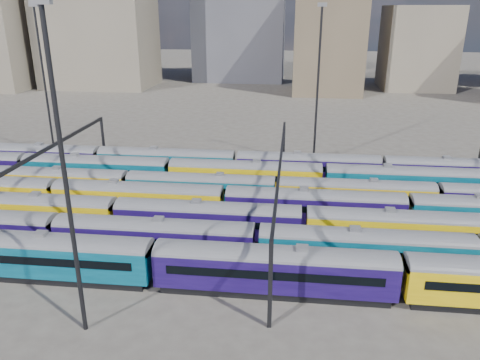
# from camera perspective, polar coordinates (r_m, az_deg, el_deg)

# --- Properties ---
(ground) EXTENTS (500.00, 500.00, 0.00)m
(ground) POSITION_cam_1_polar(r_m,az_deg,el_deg) (58.87, -5.11, -4.76)
(ground) COLOR #45403B
(ground) RESTS_ON ground
(rake_0) EXTENTS (134.08, 3.27, 5.52)m
(rake_0) POSITION_cam_1_polar(r_m,az_deg,el_deg) (44.90, -10.48, -9.33)
(rake_0) COLOR black
(rake_0) RESTS_ON ground
(rake_1) EXTENTS (148.92, 3.11, 5.24)m
(rake_1) POSITION_cam_1_polar(r_m,az_deg,el_deg) (49.57, -10.42, -6.53)
(rake_1) COLOR black
(rake_1) RESTS_ON ground
(rake_2) EXTENTS (149.65, 3.13, 5.27)m
(rake_2) POSITION_cam_1_polar(r_m,az_deg,el_deg) (60.38, -24.44, -3.08)
(rake_2) COLOR black
(rake_2) RESTS_ON ground
(rake_3) EXTENTS (151.56, 3.16, 5.34)m
(rake_3) POSITION_cam_1_polar(r_m,az_deg,el_deg) (56.71, 9.03, -2.85)
(rake_3) COLOR black
(rake_3) RESTS_ON ground
(rake_4) EXTENTS (120.94, 2.95, 4.96)m
(rake_4) POSITION_cam_1_polar(r_m,az_deg,el_deg) (65.16, -13.57, -0.27)
(rake_4) COLOR black
(rake_4) RESTS_ON ground
(rake_5) EXTENTS (153.71, 3.21, 5.41)m
(rake_5) POSITION_cam_1_polar(r_m,az_deg,el_deg) (66.26, 0.63, 0.88)
(rake_5) COLOR black
(rake_5) RESTS_ON ground
(rake_6) EXTENTS (107.73, 3.15, 5.32)m
(rake_6) POSITION_cam_1_polar(r_m,az_deg,el_deg) (73.26, -8.94, 2.50)
(rake_6) COLOR black
(rake_6) RESTS_ON ground
(gantry_1) EXTENTS (0.35, 40.35, 8.03)m
(gantry_1) POSITION_cam_1_polar(r_m,az_deg,el_deg) (63.45, -23.31, 2.05)
(gantry_1) COLOR black
(gantry_1) RESTS_ON ground
(gantry_2) EXTENTS (0.35, 40.35, 8.03)m
(gantry_2) POSITION_cam_1_polar(r_m,az_deg,el_deg) (55.22, 4.90, 1.13)
(gantry_2) COLOR black
(gantry_2) RESTS_ON ground
(mast_1) EXTENTS (1.40, 0.50, 25.60)m
(mast_1) POSITION_cam_1_polar(r_m,az_deg,el_deg) (85.59, -22.80, 11.43)
(mast_1) COLOR black
(mast_1) RESTS_ON ground
(mast_2) EXTENTS (1.40, 0.50, 25.60)m
(mast_2) POSITION_cam_1_polar(r_m,az_deg,el_deg) (35.96, -20.70, 1.38)
(mast_2) COLOR black
(mast_2) RESTS_ON ground
(mast_3) EXTENTS (1.40, 0.50, 25.60)m
(mast_3) POSITION_cam_1_polar(r_m,az_deg,el_deg) (77.05, 9.49, 11.88)
(mast_3) COLOR black
(mast_3) RESTS_ON ground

